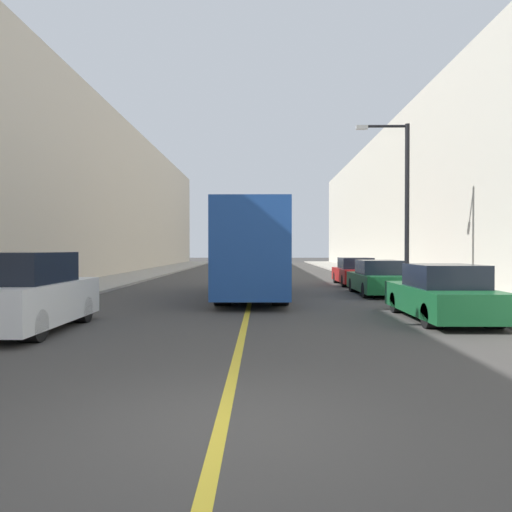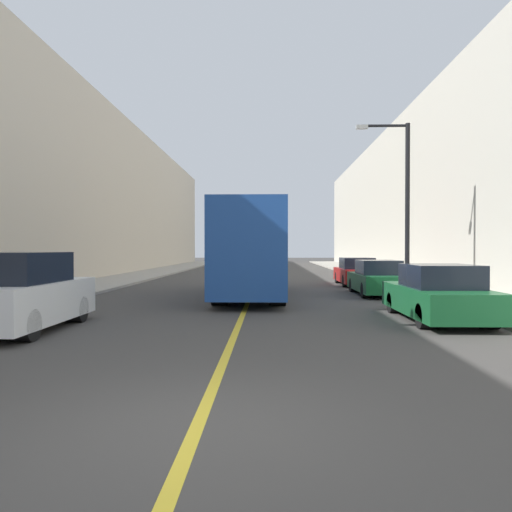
# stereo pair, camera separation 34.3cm
# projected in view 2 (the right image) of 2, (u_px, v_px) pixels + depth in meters

# --- Properties ---
(ground_plane) EXTENTS (200.00, 200.00, 0.00)m
(ground_plane) POSITION_uv_depth(u_px,v_px,m) (196.00, 428.00, 5.38)
(ground_plane) COLOR #3F3D3A
(sidewalk_left) EXTENTS (3.51, 72.00, 0.12)m
(sidewalk_left) POSITION_uv_depth(u_px,v_px,m) (144.00, 275.00, 35.59)
(sidewalk_left) COLOR #9E998E
(sidewalk_left) RESTS_ON ground
(sidewalk_right) EXTENTS (3.51, 72.00, 0.12)m
(sidewalk_right) POSITION_uv_depth(u_px,v_px,m) (375.00, 275.00, 35.13)
(sidewalk_right) COLOR #9E998E
(sidewalk_right) RESTS_ON ground
(building_row_left) EXTENTS (4.00, 72.00, 11.82)m
(building_row_left) POSITION_uv_depth(u_px,v_px,m) (91.00, 193.00, 35.60)
(building_row_left) COLOR beige
(building_row_left) RESTS_ON ground
(building_row_right) EXTENTS (4.00, 72.00, 11.40)m
(building_row_right) POSITION_uv_depth(u_px,v_px,m) (429.00, 195.00, 34.94)
(building_row_right) COLOR #B7B2A3
(building_row_right) RESTS_ON ground
(road_center_line) EXTENTS (0.16, 72.00, 0.01)m
(road_center_line) POSITION_uv_depth(u_px,v_px,m) (259.00, 276.00, 35.36)
(road_center_line) COLOR gold
(road_center_line) RESTS_ON ground
(bus) EXTENTS (2.52, 10.24, 3.57)m
(bus) POSITION_uv_depth(u_px,v_px,m) (252.00, 249.00, 20.10)
(bus) COLOR #1E4793
(bus) RESTS_ON ground
(parked_suv_left) EXTENTS (2.01, 4.46, 1.85)m
(parked_suv_left) POSITION_uv_depth(u_px,v_px,m) (19.00, 295.00, 11.72)
(parked_suv_left) COLOR silver
(parked_suv_left) RESTS_ON ground
(car_right_near) EXTENTS (1.89, 4.78, 1.52)m
(car_right_near) POSITION_uv_depth(u_px,v_px,m) (438.00, 295.00, 13.42)
(car_right_near) COLOR #145128
(car_right_near) RESTS_ON ground
(car_right_mid) EXTENTS (1.79, 4.55, 1.46)m
(car_right_mid) POSITION_uv_depth(u_px,v_px,m) (377.00, 279.00, 20.78)
(car_right_mid) COLOR #145128
(car_right_mid) RESTS_ON ground
(car_right_far) EXTENTS (1.80, 4.55, 1.46)m
(car_right_far) POSITION_uv_depth(u_px,v_px,m) (356.00, 273.00, 26.42)
(car_right_far) COLOR maroon
(car_right_far) RESTS_ON ground
(street_lamp_right) EXTENTS (2.33, 0.24, 7.25)m
(street_lamp_right) POSITION_uv_depth(u_px,v_px,m) (403.00, 196.00, 21.61)
(street_lamp_right) COLOR black
(street_lamp_right) RESTS_ON sidewalk_right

